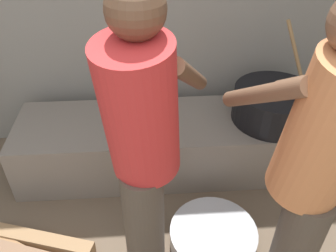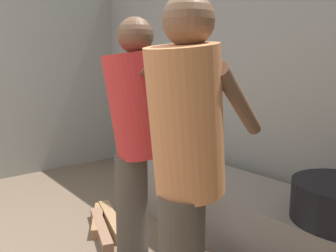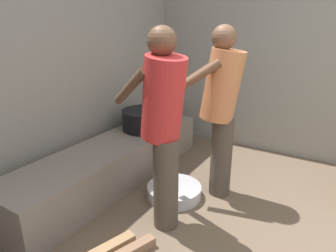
{
  "view_description": "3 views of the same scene",
  "coord_description": "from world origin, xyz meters",
  "px_view_note": "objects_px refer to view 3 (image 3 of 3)",
  "views": [
    {
      "loc": [
        0.26,
        0.2,
        1.83
      ],
      "look_at": [
        0.37,
        1.77,
        0.65
      ],
      "focal_mm": 37.04,
      "sensor_mm": 36.0,
      "label": 1
    },
    {
      "loc": [
        1.94,
        0.2,
        1.3
      ],
      "look_at": [
        0.2,
        1.58,
        0.9
      ],
      "focal_mm": 36.82,
      "sensor_mm": 36.0,
      "label": 2
    },
    {
      "loc": [
        -1.51,
        0.2,
        1.56
      ],
      "look_at": [
        0.45,
        1.4,
        0.77
      ],
      "focal_mm": 31.37,
      "sensor_mm": 36.0,
      "label": 3
    }
  ],
  "objects_px": {
    "cook_in_red_shirt": "(163,121)",
    "metal_mixing_bowl": "(174,191)",
    "cook_in_orange_shirt": "(221,104)",
    "cooking_pot_main": "(146,119)"
  },
  "relations": [
    {
      "from": "cook_in_red_shirt",
      "to": "metal_mixing_bowl",
      "type": "distance_m",
      "value": 0.93
    },
    {
      "from": "cook_in_red_shirt",
      "to": "metal_mixing_bowl",
      "type": "relative_size",
      "value": 3.01
    },
    {
      "from": "cooking_pot_main",
      "to": "metal_mixing_bowl",
      "type": "bearing_deg",
      "value": -126.46
    },
    {
      "from": "cook_in_red_shirt",
      "to": "cook_in_orange_shirt",
      "type": "relative_size",
      "value": 0.99
    },
    {
      "from": "cooking_pot_main",
      "to": "metal_mixing_bowl",
      "type": "xyz_separation_m",
      "value": [
        -0.5,
        -0.67,
        -0.48
      ]
    },
    {
      "from": "cooking_pot_main",
      "to": "cook_in_red_shirt",
      "type": "bearing_deg",
      "value": -137.98
    },
    {
      "from": "cook_in_red_shirt",
      "to": "cook_in_orange_shirt",
      "type": "bearing_deg",
      "value": -15.72
    },
    {
      "from": "cook_in_orange_shirt",
      "to": "metal_mixing_bowl",
      "type": "distance_m",
      "value": 0.94
    },
    {
      "from": "cooking_pot_main",
      "to": "cook_in_orange_shirt",
      "type": "distance_m",
      "value": 1.07
    },
    {
      "from": "cooking_pot_main",
      "to": "cook_in_orange_shirt",
      "type": "bearing_deg",
      "value": -102.5
    }
  ]
}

